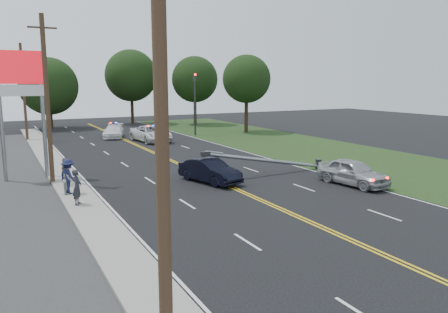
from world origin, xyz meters
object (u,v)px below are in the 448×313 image
crashed_sedan (210,171)px  waiting_sedan (353,172)px  fallen_streetlight (273,161)px  pylon_sign (20,84)px  traffic_signal (195,99)px  utility_pole_near (162,138)px  utility_pole_far (24,92)px  bystander_b (68,179)px  emergency_b (114,131)px  bystander_d (65,171)px  bystander_c (68,176)px  bystander_a (77,187)px  emergency_a (151,134)px  utility_pole_mid (47,100)px

crashed_sedan → waiting_sedan: (7.31, -4.60, 0.05)m
fallen_streetlight → pylon_sign: bearing=157.8°
traffic_signal → utility_pole_near: bearing=-114.7°
traffic_signal → utility_pole_far: bearing=167.1°
fallen_streetlight → bystander_b: size_ratio=5.99×
crashed_sedan → emergency_b: crashed_sedan is taller
bystander_d → bystander_c: bearing=-159.6°
bystander_a → bystander_d: (0.06, 4.60, -0.06)m
utility_pole_far → bystander_b: 25.80m
pylon_sign → bystander_c: pylon_sign is taller
traffic_signal → emergency_a: traffic_signal is taller
fallen_streetlight → waiting_sedan: bearing=-61.8°
crashed_sedan → bystander_b: (-8.18, 0.72, 0.17)m
traffic_signal → emergency_b: 9.77m
waiting_sedan → bystander_b: bearing=154.5°
utility_pole_near → pylon_sign: bearing=93.4°
utility_pole_far → bystander_c: utility_pole_far is taller
bystander_b → bystander_c: bearing=-155.8°
utility_pole_far → bystander_a: utility_pole_far is taller
fallen_streetlight → utility_pole_far: size_ratio=0.94×
bystander_b → emergency_b: bearing=-0.4°
fallen_streetlight → crashed_sedan: size_ratio=2.11×
pylon_sign → bystander_b: size_ratio=5.12×
emergency_b → fallen_streetlight: bearing=-59.7°
traffic_signal → bystander_a: bearing=-125.4°
bystander_d → crashed_sedan: bearing=-85.9°
utility_pole_mid → utility_pole_far: same height
emergency_b → bystander_d: bearing=-91.4°
bystander_d → bystander_a: bearing=-157.2°
fallen_streetlight → bystander_b: fallen_streetlight is taller
bystander_a → bystander_b: (-0.06, 2.48, -0.10)m
emergency_a → traffic_signal: bearing=18.5°
utility_pole_near → bystander_c: (0.46, 16.51, -4.01)m
utility_pole_near → emergency_b: utility_pole_near is taller
pylon_sign → utility_pole_mid: bearing=-57.0°
waiting_sedan → fallen_streetlight: bearing=111.6°
fallen_streetlight → bystander_b: (-12.94, 0.55, -0.02)m
utility_pole_near → crashed_sedan: (8.63, 15.83, -4.35)m
pylon_sign → bystander_b: (1.75, -5.45, -5.10)m
waiting_sedan → bystander_a: 15.69m
emergency_a → emergency_b: size_ratio=1.20×
traffic_signal → bystander_b: 27.60m
bystander_b → emergency_a: bearing=-11.4°
utility_pole_near → bystander_a: (0.51, 14.07, -4.08)m
emergency_b → bystander_b: 25.02m
emergency_b → bystander_a: size_ratio=2.78×
pylon_sign → utility_pole_mid: utility_pole_mid is taller
crashed_sedan → waiting_sedan: bearing=-48.0°
utility_pole_mid → bystander_a: utility_pole_mid is taller
utility_pole_far → bystander_d: (0.57, -23.33, -4.15)m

